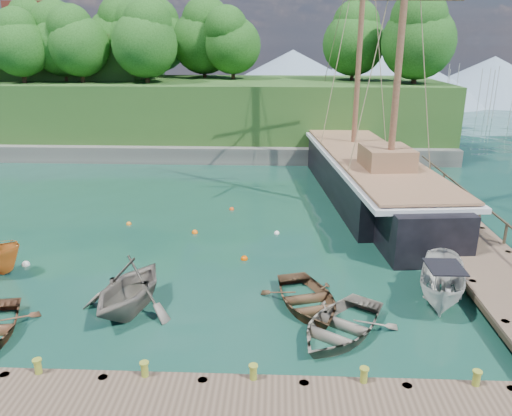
{
  "coord_description": "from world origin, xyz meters",
  "views": [
    {
      "loc": [
        2.56,
        -16.55,
        9.41
      ],
      "look_at": [
        1.62,
        5.45,
        2.0
      ],
      "focal_mm": 35.0,
      "sensor_mm": 36.0,
      "label": 1
    }
  ],
  "objects_px": {
    "rowboat_2": "(307,307)",
    "rowboat_3": "(340,334)",
    "rowboat_1": "(131,310)",
    "cabin_boat_white": "(441,301)",
    "schooner": "(368,178)"
  },
  "relations": [
    {
      "from": "rowboat_1",
      "to": "rowboat_2",
      "type": "relative_size",
      "value": 1.0
    },
    {
      "from": "rowboat_3",
      "to": "cabin_boat_white",
      "type": "bearing_deg",
      "value": 64.58
    },
    {
      "from": "rowboat_1",
      "to": "rowboat_2",
      "type": "bearing_deg",
      "value": 18.69
    },
    {
      "from": "rowboat_2",
      "to": "rowboat_3",
      "type": "height_order",
      "value": "rowboat_3"
    },
    {
      "from": "rowboat_1",
      "to": "rowboat_2",
      "type": "xyz_separation_m",
      "value": [
        6.51,
        0.49,
        0.0
      ]
    },
    {
      "from": "rowboat_2",
      "to": "rowboat_3",
      "type": "xyz_separation_m",
      "value": [
        1.01,
        -1.77,
        0.0
      ]
    },
    {
      "from": "rowboat_2",
      "to": "rowboat_3",
      "type": "bearing_deg",
      "value": -76.91
    },
    {
      "from": "rowboat_2",
      "to": "schooner",
      "type": "distance_m",
      "value": 14.98
    },
    {
      "from": "rowboat_1",
      "to": "schooner",
      "type": "xyz_separation_m",
      "value": [
        11.07,
        14.71,
        1.15
      ]
    },
    {
      "from": "rowboat_1",
      "to": "cabin_boat_white",
      "type": "distance_m",
      "value": 11.68
    },
    {
      "from": "rowboat_2",
      "to": "cabin_boat_white",
      "type": "relative_size",
      "value": 0.94
    },
    {
      "from": "rowboat_1",
      "to": "cabin_boat_white",
      "type": "relative_size",
      "value": 0.94
    },
    {
      "from": "rowboat_1",
      "to": "rowboat_2",
      "type": "height_order",
      "value": "rowboat_1"
    },
    {
      "from": "rowboat_1",
      "to": "rowboat_3",
      "type": "xyz_separation_m",
      "value": [
        7.51,
        -1.27,
        0.0
      ]
    },
    {
      "from": "rowboat_2",
      "to": "schooner",
      "type": "bearing_deg",
      "value": 55.59
    }
  ]
}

